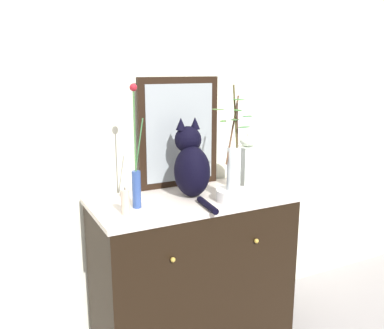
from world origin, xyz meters
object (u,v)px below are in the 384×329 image
mirror_leaning (179,133)px  jar_lidded_porcelain (248,164)px  bowl_porcelain (233,195)px  vase_glass_clear (234,162)px  sideboard (192,272)px  candle_pillar (125,202)px  vase_slim_green (136,175)px  cat_sitting (191,164)px

mirror_leaning → jar_lidded_porcelain: bearing=-41.7°
mirror_leaning → bowl_porcelain: 0.49m
vase_glass_clear → jar_lidded_porcelain: (0.17, 0.12, -0.06)m
sideboard → candle_pillar: (-0.40, -0.09, 0.50)m
bowl_porcelain → mirror_leaning: bearing=108.3°
vase_slim_green → bowl_porcelain: bearing=-14.5°
bowl_porcelain → jar_lidded_porcelain: bearing=35.5°
sideboard → bowl_porcelain: (0.16, -0.15, 0.47)m
vase_slim_green → jar_lidded_porcelain: bearing=-0.4°
sideboard → vase_glass_clear: size_ratio=1.99×
cat_sitting → mirror_leaning: bearing=83.0°
cat_sitting → bowl_porcelain: bearing=-49.8°
sideboard → cat_sitting: size_ratio=2.36×
cat_sitting → bowl_porcelain: 0.28m
sideboard → candle_pillar: candle_pillar is taller
vase_glass_clear → candle_pillar: (-0.56, 0.05, -0.15)m
cat_sitting → jar_lidded_porcelain: cat_sitting is taller
candle_pillar → cat_sitting: bearing=17.1°
mirror_leaning → cat_sitting: 0.25m
jar_lidded_porcelain → candle_pillar: bearing=-174.7°
sideboard → cat_sitting: bearing=69.3°
vase_slim_green → mirror_leaning: bearing=36.2°
sideboard → jar_lidded_porcelain: bearing=-4.5°
vase_glass_clear → vase_slim_green: bearing=165.3°
mirror_leaning → jar_lidded_porcelain: size_ratio=1.88×
cat_sitting → vase_glass_clear: bearing=-50.0°
vase_slim_green → candle_pillar: bearing=-138.9°
vase_slim_green → bowl_porcelain: 0.51m
mirror_leaning → vase_slim_green: 0.46m
sideboard → bowl_porcelain: 0.52m
mirror_leaning → bowl_porcelain: size_ratio=3.55×
mirror_leaning → vase_glass_clear: 0.42m
candle_pillar → mirror_leaning: bearing=37.2°
cat_sitting → jar_lidded_porcelain: size_ratio=1.36×
mirror_leaning → vase_slim_green: mirror_leaning is taller
cat_sitting → vase_slim_green: 0.33m
vase_slim_green → jar_lidded_porcelain: vase_slim_green is taller
bowl_porcelain → vase_glass_clear: bearing=-118.3°
bowl_porcelain → jar_lidded_porcelain: 0.24m
sideboard → mirror_leaning: mirror_leaning is taller
vase_slim_green → jar_lidded_porcelain: 0.65m
vase_slim_green → bowl_porcelain: (0.48, -0.12, -0.14)m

